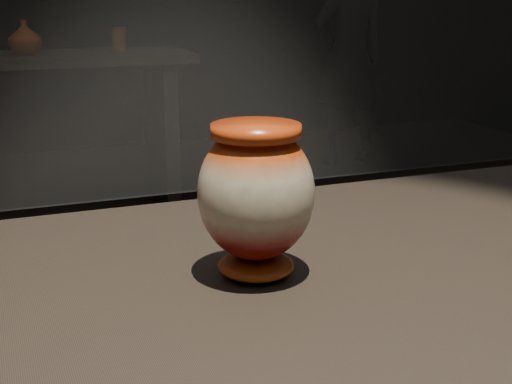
% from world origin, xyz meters
% --- Properties ---
extents(main_vase, '(0.18, 0.18, 0.19)m').
position_xyz_m(main_vase, '(-0.03, 0.06, 1.00)').
color(main_vase, '#6B0C09').
rests_on(main_vase, display_plinth).
extents(back_shelf, '(2.00, 0.60, 0.90)m').
position_xyz_m(back_shelf, '(-0.22, 3.29, 0.64)').
color(back_shelf, black).
rests_on(back_shelf, ground).
extents(back_vase_mid, '(0.21, 0.21, 0.18)m').
position_xyz_m(back_vase_mid, '(-0.08, 3.25, 0.99)').
color(back_vase_mid, '#6B0C09').
rests_on(back_vase_mid, back_shelf).
extents(back_vase_right, '(0.08, 0.08, 0.13)m').
position_xyz_m(back_vase_right, '(0.42, 3.33, 0.96)').
color(back_vase_right, '#8E3F14').
rests_on(back_vase_right, back_shelf).
extents(visitor, '(0.57, 0.39, 1.53)m').
position_xyz_m(visitor, '(2.12, 3.81, 0.76)').
color(visitor, black).
rests_on(visitor, ground).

